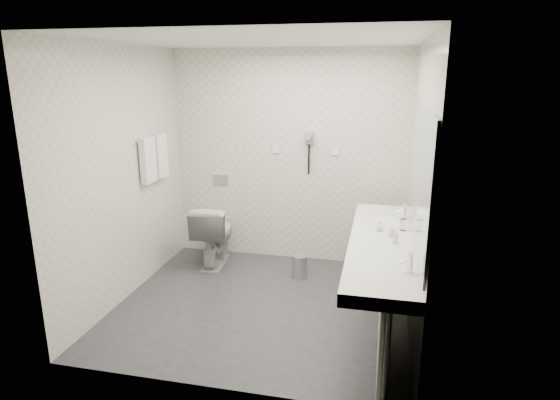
# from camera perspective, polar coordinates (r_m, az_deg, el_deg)

# --- Properties ---
(floor) EXTENTS (2.80, 2.80, 0.00)m
(floor) POSITION_cam_1_polar(r_m,az_deg,el_deg) (4.78, -2.20, -12.59)
(floor) COLOR #2D2E33
(floor) RESTS_ON ground
(ceiling) EXTENTS (2.80, 2.80, 0.00)m
(ceiling) POSITION_cam_1_polar(r_m,az_deg,el_deg) (4.23, -2.56, 18.85)
(ceiling) COLOR silver
(ceiling) RESTS_ON wall_back
(wall_back) EXTENTS (2.80, 0.00, 2.80)m
(wall_back) POSITION_cam_1_polar(r_m,az_deg,el_deg) (5.58, 1.05, 5.13)
(wall_back) COLOR beige
(wall_back) RESTS_ON floor
(wall_front) EXTENTS (2.80, 0.00, 2.80)m
(wall_front) POSITION_cam_1_polar(r_m,az_deg,el_deg) (3.15, -8.40, -3.16)
(wall_front) COLOR beige
(wall_front) RESTS_ON floor
(wall_left) EXTENTS (0.00, 2.60, 2.60)m
(wall_left) POSITION_cam_1_polar(r_m,az_deg,el_deg) (4.88, -18.48, 2.85)
(wall_left) COLOR beige
(wall_left) RESTS_ON floor
(wall_right) EXTENTS (0.00, 2.60, 2.60)m
(wall_right) POSITION_cam_1_polar(r_m,az_deg,el_deg) (4.21, 16.38, 1.12)
(wall_right) COLOR beige
(wall_right) RESTS_ON floor
(vanity_counter) EXTENTS (0.55, 2.20, 0.10)m
(vanity_counter) POSITION_cam_1_polar(r_m,az_deg,el_deg) (4.14, 12.27, -5.36)
(vanity_counter) COLOR silver
(vanity_counter) RESTS_ON floor
(vanity_panel) EXTENTS (0.03, 2.15, 0.75)m
(vanity_panel) POSITION_cam_1_polar(r_m,az_deg,el_deg) (4.31, 12.28, -10.68)
(vanity_panel) COLOR #999590
(vanity_panel) RESTS_ON floor
(vanity_post_near) EXTENTS (0.06, 0.06, 0.75)m
(vanity_post_near) POSITION_cam_1_polar(r_m,az_deg,el_deg) (3.40, 12.62, -18.32)
(vanity_post_near) COLOR silver
(vanity_post_near) RESTS_ON floor
(vanity_post_far) EXTENTS (0.06, 0.06, 0.75)m
(vanity_post_far) POSITION_cam_1_polar(r_m,az_deg,el_deg) (5.27, 12.73, -5.79)
(vanity_post_far) COLOR silver
(vanity_post_far) RESTS_ON floor
(mirror) EXTENTS (0.02, 2.20, 1.05)m
(mirror) POSITION_cam_1_polar(r_m,az_deg,el_deg) (3.97, 16.55, 3.24)
(mirror) COLOR #B2BCC6
(mirror) RESTS_ON wall_right
(basin_near) EXTENTS (0.40, 0.31, 0.05)m
(basin_near) POSITION_cam_1_polar(r_m,az_deg,el_deg) (3.53, 12.19, -8.51)
(basin_near) COLOR white
(basin_near) RESTS_ON vanity_counter
(basin_far) EXTENTS (0.40, 0.31, 0.05)m
(basin_far) POSITION_cam_1_polar(r_m,az_deg,el_deg) (4.75, 12.38, -2.24)
(basin_far) COLOR white
(basin_far) RESTS_ON vanity_counter
(faucet_near) EXTENTS (0.04, 0.04, 0.15)m
(faucet_near) POSITION_cam_1_polar(r_m,az_deg,el_deg) (3.50, 15.49, -7.32)
(faucet_near) COLOR silver
(faucet_near) RESTS_ON vanity_counter
(faucet_far) EXTENTS (0.04, 0.04, 0.15)m
(faucet_far) POSITION_cam_1_polar(r_m,az_deg,el_deg) (4.73, 14.80, -1.33)
(faucet_far) COLOR silver
(faucet_far) RESTS_ON vanity_counter
(soap_bottle_a) EXTENTS (0.06, 0.06, 0.09)m
(soap_bottle_a) POSITION_cam_1_polar(r_m,az_deg,el_deg) (4.21, 13.35, -3.68)
(soap_bottle_a) COLOR silver
(soap_bottle_a) RESTS_ON vanity_counter
(soap_bottle_b) EXTENTS (0.09, 0.09, 0.08)m
(soap_bottle_b) POSITION_cam_1_polar(r_m,az_deg,el_deg) (4.33, 11.95, -3.15)
(soap_bottle_b) COLOR silver
(soap_bottle_b) RESTS_ON vanity_counter
(soap_bottle_c) EXTENTS (0.05, 0.05, 0.12)m
(soap_bottle_c) POSITION_cam_1_polar(r_m,az_deg,el_deg) (4.04, 13.83, -4.37)
(soap_bottle_c) COLOR silver
(soap_bottle_c) RESTS_ON vanity_counter
(glass_left) EXTENTS (0.07, 0.07, 0.11)m
(glass_left) POSITION_cam_1_polar(r_m,az_deg,el_deg) (4.39, 14.70, -2.91)
(glass_left) COLOR silver
(glass_left) RESTS_ON vanity_counter
(toilet) EXTENTS (0.48, 0.77, 0.74)m
(toilet) POSITION_cam_1_polar(r_m,az_deg,el_deg) (5.65, -8.01, -4.12)
(toilet) COLOR white
(toilet) RESTS_ON floor
(flush_plate) EXTENTS (0.18, 0.02, 0.12)m
(flush_plate) POSITION_cam_1_polar(r_m,az_deg,el_deg) (5.85, -7.19, 2.49)
(flush_plate) COLOR #B2B5BA
(flush_plate) RESTS_ON wall_back
(pedal_bin) EXTENTS (0.20, 0.20, 0.24)m
(pedal_bin) POSITION_cam_1_polar(r_m,az_deg,el_deg) (5.32, 2.41, -8.12)
(pedal_bin) COLOR #B2B5BA
(pedal_bin) RESTS_ON floor
(bin_lid) EXTENTS (0.17, 0.17, 0.02)m
(bin_lid) POSITION_cam_1_polar(r_m,az_deg,el_deg) (5.27, 2.43, -6.84)
(bin_lid) COLOR #B2B5BA
(bin_lid) RESTS_ON pedal_bin
(towel_rail) EXTENTS (0.02, 0.62, 0.02)m
(towel_rail) POSITION_cam_1_polar(r_m,az_deg,el_deg) (5.28, -15.26, 7.30)
(towel_rail) COLOR silver
(towel_rail) RESTS_ON wall_left
(towel_near) EXTENTS (0.07, 0.24, 0.48)m
(towel_near) POSITION_cam_1_polar(r_m,az_deg,el_deg) (5.19, -15.70, 4.67)
(towel_near) COLOR white
(towel_near) RESTS_ON towel_rail
(towel_far) EXTENTS (0.07, 0.24, 0.48)m
(towel_far) POSITION_cam_1_polar(r_m,az_deg,el_deg) (5.43, -14.33, 5.23)
(towel_far) COLOR white
(towel_far) RESTS_ON towel_rail
(dryer_cradle) EXTENTS (0.10, 0.04, 0.14)m
(dryer_cradle) POSITION_cam_1_polar(r_m,az_deg,el_deg) (5.47, 3.59, 7.54)
(dryer_cradle) COLOR gray
(dryer_cradle) RESTS_ON wall_back
(dryer_barrel) EXTENTS (0.08, 0.14, 0.08)m
(dryer_barrel) POSITION_cam_1_polar(r_m,az_deg,el_deg) (5.40, 3.48, 7.76)
(dryer_barrel) COLOR gray
(dryer_barrel) RESTS_ON dryer_cradle
(dryer_cord) EXTENTS (0.02, 0.02, 0.35)m
(dryer_cord) POSITION_cam_1_polar(r_m,az_deg,el_deg) (5.49, 3.52, 4.94)
(dryer_cord) COLOR black
(dryer_cord) RESTS_ON dryer_cradle
(switch_plate_a) EXTENTS (0.09, 0.02, 0.09)m
(switch_plate_a) POSITION_cam_1_polar(r_m,az_deg,el_deg) (5.58, -0.49, 6.18)
(switch_plate_a) COLOR white
(switch_plate_a) RESTS_ON wall_back
(switch_plate_b) EXTENTS (0.09, 0.02, 0.09)m
(switch_plate_b) POSITION_cam_1_polar(r_m,az_deg,el_deg) (5.47, 6.71, 5.88)
(switch_plate_b) COLOR white
(switch_plate_b) RESTS_ON wall_back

